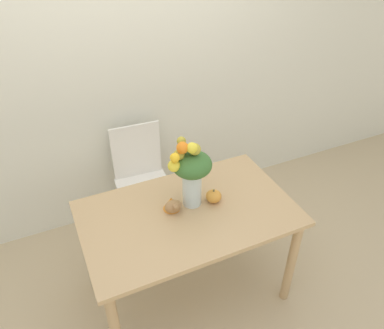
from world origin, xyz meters
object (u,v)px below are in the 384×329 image
object	(u,v)px
turkey_figurine	(172,204)
pumpkin	(214,196)
dining_chair_near_window	(142,180)
flower_vase	(191,171)

from	to	relation	value
turkey_figurine	pumpkin	bearing A→B (deg)	-6.62
turkey_figurine	dining_chair_near_window	xyz separation A→B (m)	(0.03, 0.74, -0.34)
pumpkin	dining_chair_near_window	bearing A→B (deg)	107.66
turkey_figurine	dining_chair_near_window	distance (m)	0.81
turkey_figurine	dining_chair_near_window	size ratio (longest dim) A/B	0.16
flower_vase	pumpkin	size ratio (longest dim) A/B	4.64
flower_vase	pumpkin	world-z (taller)	flower_vase
pumpkin	turkey_figurine	bearing A→B (deg)	173.38
dining_chair_near_window	turkey_figurine	bearing A→B (deg)	-88.80
turkey_figurine	dining_chair_near_window	world-z (taller)	dining_chair_near_window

